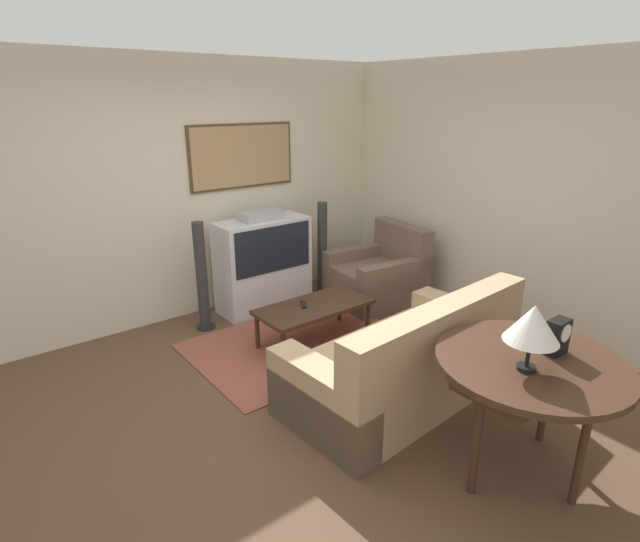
{
  "coord_description": "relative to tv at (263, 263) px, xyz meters",
  "views": [
    {
      "loc": [
        -1.98,
        -2.82,
        2.29
      ],
      "look_at": [
        0.74,
        0.65,
        0.75
      ],
      "focal_mm": 28.0,
      "sensor_mm": 36.0,
      "label": 1
    }
  ],
  "objects": [
    {
      "name": "console_table",
      "position": [
        -0.13,
        -3.27,
        0.2
      ],
      "size": [
        1.14,
        1.14,
        0.8
      ],
      "color": "#3D2619",
      "rests_on": "ground_plane"
    },
    {
      "name": "tv",
      "position": [
        0.0,
        0.0,
        0.0
      ],
      "size": [
        1.03,
        0.46,
        1.12
      ],
      "color": "silver",
      "rests_on": "ground_plane"
    },
    {
      "name": "table_lamp",
      "position": [
        -0.27,
        -3.3,
        0.56
      ],
      "size": [
        0.31,
        0.31,
        0.4
      ],
      "color": "black",
      "rests_on": "console_table"
    },
    {
      "name": "wall_back",
      "position": [
        -0.77,
        0.39,
        0.82
      ],
      "size": [
        12.0,
        0.1,
        2.7
      ],
      "color": "beige",
      "rests_on": "ground_plane"
    },
    {
      "name": "armchair",
      "position": [
        1.16,
        -0.66,
        -0.24
      ],
      "size": [
        1.04,
        0.97,
        0.89
      ],
      "rotation": [
        0.0,
        0.0,
        -1.69
      ],
      "color": "brown",
      "rests_on": "ground_plane"
    },
    {
      "name": "remote",
      "position": [
        -0.17,
        -0.99,
        -0.12
      ],
      "size": [
        0.12,
        0.16,
        0.02
      ],
      "color": "black",
      "rests_on": "coffee_table"
    },
    {
      "name": "mantel_clock",
      "position": [
        0.05,
        -3.3,
        0.38
      ],
      "size": [
        0.15,
        0.1,
        0.22
      ],
      "color": "black",
      "rests_on": "console_table"
    },
    {
      "name": "ground_plane",
      "position": [
        -0.79,
        -1.73,
        -0.53
      ],
      "size": [
        12.0,
        12.0,
        0.0
      ],
      "primitive_type": "plane",
      "color": "brown"
    },
    {
      "name": "couch",
      "position": [
        -0.09,
        -2.25,
        -0.23
      ],
      "size": [
        1.97,
        1.05,
        0.9
      ],
      "rotation": [
        0.0,
        0.0,
        3.2
      ],
      "color": "tan",
      "rests_on": "ground_plane"
    },
    {
      "name": "speaker_tower_left",
      "position": [
        -0.78,
        -0.08,
        0.01
      ],
      "size": [
        0.2,
        0.2,
        1.14
      ],
      "color": "black",
      "rests_on": "ground_plane"
    },
    {
      "name": "area_rug",
      "position": [
        -0.23,
        -0.96,
        -0.52
      ],
      "size": [
        2.0,
        1.43,
        0.01
      ],
      "color": "brown",
      "rests_on": "ground_plane"
    },
    {
      "name": "speaker_tower_right",
      "position": [
        0.78,
        -0.08,
        0.01
      ],
      "size": [
        0.2,
        0.2,
        1.14
      ],
      "color": "black",
      "rests_on": "ground_plane"
    },
    {
      "name": "coffee_table",
      "position": [
        -0.09,
        -1.04,
        -0.17
      ],
      "size": [
        1.12,
        0.54,
        0.4
      ],
      "color": "#3D2619",
      "rests_on": "ground_plane"
    },
    {
      "name": "wall_right",
      "position": [
        1.84,
        -1.73,
        0.82
      ],
      "size": [
        0.06,
        12.0,
        2.7
      ],
      "color": "beige",
      "rests_on": "ground_plane"
    }
  ]
}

